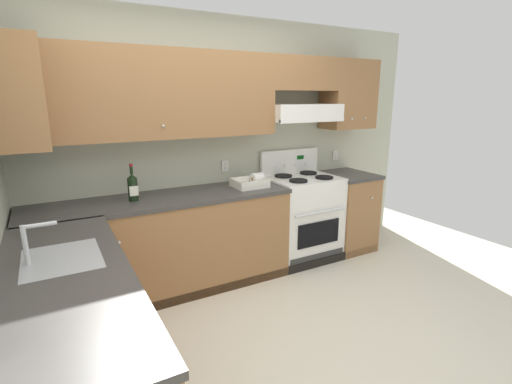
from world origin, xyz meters
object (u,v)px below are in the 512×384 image
Objects in this scene: wine_bottle at (133,187)px; paper_towel_roll at (257,179)px; stove at (302,217)px; bowl at (250,184)px.

paper_towel_roll is (1.24, 0.02, -0.06)m from wine_bottle.
stove is 10.09× the size of paper_towel_roll.
bowl is at bearing -153.48° from paper_towel_roll.
stove is 0.75m from paper_towel_roll.
bowl is at bearing -2.05° from wine_bottle.
paper_towel_roll is (0.12, 0.06, 0.03)m from bowl.
bowl is (1.12, -0.04, -0.10)m from wine_bottle.
bowl is 0.14m from paper_towel_roll.
wine_bottle is 1.24m from paper_towel_roll.
wine_bottle is 2.71× the size of paper_towel_roll.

